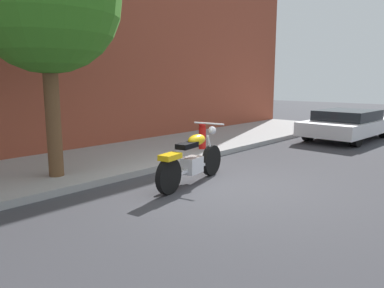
# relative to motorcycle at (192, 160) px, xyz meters

# --- Properties ---
(ground_plane) EXTENTS (60.00, 60.00, 0.00)m
(ground_plane) POSITION_rel_motorcycle_xyz_m (0.13, -0.46, -0.48)
(ground_plane) COLOR #38383D
(sidewalk) EXTENTS (21.95, 3.26, 0.14)m
(sidewalk) POSITION_rel_motorcycle_xyz_m (0.13, 2.84, -0.41)
(sidewalk) COLOR #9B9B9B
(sidewalk) RESTS_ON ground
(motorcycle) EXTENTS (2.22, 0.74, 1.16)m
(motorcycle) POSITION_rel_motorcycle_xyz_m (0.00, 0.00, 0.00)
(motorcycle) COLOR black
(motorcycle) RESTS_ON ground
(parked_car_white) EXTENTS (4.16, 2.10, 1.03)m
(parked_car_white) POSITION_rel_motorcycle_xyz_m (7.79, -0.31, 0.08)
(parked_car_white) COLOR black
(parked_car_white) RESTS_ON ground
(fire_hydrant) EXTENTS (0.20, 0.20, 0.91)m
(fire_hydrant) POSITION_rel_motorcycle_xyz_m (2.49, 1.83, -0.02)
(fire_hydrant) COLOR red
(fire_hydrant) RESTS_ON ground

